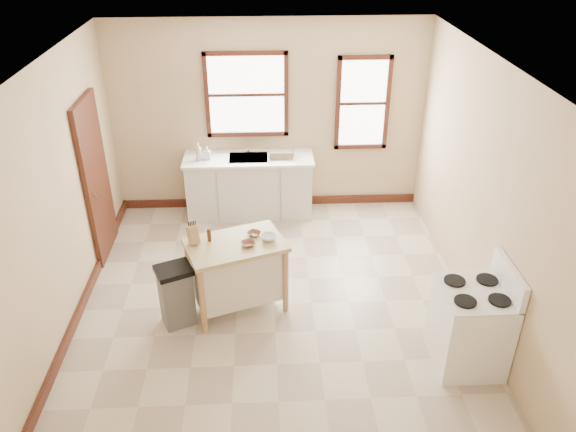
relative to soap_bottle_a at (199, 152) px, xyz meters
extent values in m
plane|color=beige|center=(0.99, -2.15, -1.04)|extent=(5.00, 5.00, 0.00)
plane|color=white|center=(0.99, -2.15, 1.76)|extent=(5.00, 5.00, 0.00)
cube|color=#D4AC8B|center=(0.99, 0.35, 0.36)|extent=(4.50, 0.04, 2.80)
cube|color=#D4AC8B|center=(-1.26, -2.15, 0.36)|extent=(0.04, 5.00, 2.80)
cube|color=#D4AC8B|center=(3.24, -2.15, 0.36)|extent=(0.04, 5.00, 2.80)
cube|color=#3C1710|center=(-1.22, -0.85, 0.01)|extent=(0.06, 0.90, 2.10)
cube|color=#3C1710|center=(0.99, 0.32, -0.98)|extent=(4.50, 0.04, 0.12)
cube|color=#3C1710|center=(-1.23, -2.15, -0.98)|extent=(0.04, 5.00, 0.12)
cylinder|color=silver|center=(0.69, 0.23, -0.01)|extent=(0.03, 0.03, 0.22)
imported|color=#B2B2B2|center=(0.00, 0.00, 0.00)|extent=(0.10, 0.11, 0.25)
imported|color=#B2B2B2|center=(0.12, 0.02, -0.03)|extent=(0.09, 0.09, 0.19)
cylinder|color=#3C2210|center=(0.29, -2.09, -0.10)|extent=(0.06, 0.06, 0.15)
imported|color=brown|center=(0.72, -2.21, -0.16)|extent=(0.20, 0.20, 0.04)
imported|color=brown|center=(0.78, -2.00, -0.16)|extent=(0.21, 0.21, 0.04)
imported|color=white|center=(0.94, -2.10, -0.15)|extent=(0.18, 0.18, 0.05)
camera|label=1|loc=(0.90, -7.37, 3.10)|focal=35.00mm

